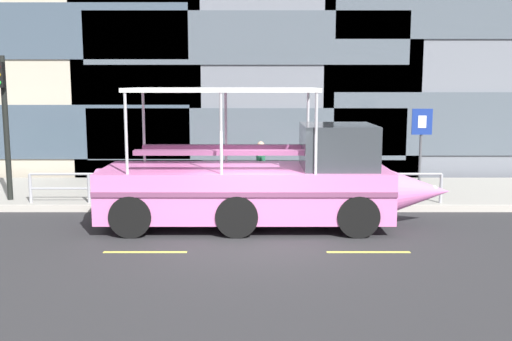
{
  "coord_description": "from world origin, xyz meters",
  "views": [
    {
      "loc": [
        -0.02,
        -13.16,
        3.6
      ],
      "look_at": [
        0.06,
        2.25,
        1.3
      ],
      "focal_mm": 41.3,
      "sensor_mm": 36.0,
      "label": 1
    }
  ],
  "objects_px": {
    "traffic_light_pole": "(1,114)",
    "pedestrian_mid_left": "(258,162)",
    "duck_tour_boat": "(263,183)",
    "pedestrian_near_bow": "(336,161)",
    "parking_sign": "(418,138)"
  },
  "relations": [
    {
      "from": "traffic_light_pole",
      "to": "parking_sign",
      "type": "distance_m",
      "value": 12.17
    },
    {
      "from": "duck_tour_boat",
      "to": "pedestrian_near_bow",
      "type": "bearing_deg",
      "value": 56.42
    },
    {
      "from": "traffic_light_pole",
      "to": "pedestrian_mid_left",
      "type": "bearing_deg",
      "value": 8.08
    },
    {
      "from": "parking_sign",
      "to": "pedestrian_mid_left",
      "type": "height_order",
      "value": "parking_sign"
    },
    {
      "from": "parking_sign",
      "to": "duck_tour_boat",
      "type": "distance_m",
      "value": 5.43
    },
    {
      "from": "traffic_light_pole",
      "to": "parking_sign",
      "type": "bearing_deg",
      "value": 1.26
    },
    {
      "from": "pedestrian_near_bow",
      "to": "pedestrian_mid_left",
      "type": "distance_m",
      "value": 2.43
    },
    {
      "from": "parking_sign",
      "to": "pedestrian_near_bow",
      "type": "height_order",
      "value": "parking_sign"
    },
    {
      "from": "pedestrian_mid_left",
      "to": "pedestrian_near_bow",
      "type": "bearing_deg",
      "value": 0.98
    },
    {
      "from": "pedestrian_near_bow",
      "to": "pedestrian_mid_left",
      "type": "relative_size",
      "value": 1.03
    },
    {
      "from": "traffic_light_pole",
      "to": "parking_sign",
      "type": "relative_size",
      "value": 1.57
    },
    {
      "from": "pedestrian_mid_left",
      "to": "duck_tour_boat",
      "type": "bearing_deg",
      "value": -88.38
    },
    {
      "from": "duck_tour_boat",
      "to": "traffic_light_pole",
      "type": "bearing_deg",
      "value": 162.14
    },
    {
      "from": "pedestrian_near_bow",
      "to": "pedestrian_mid_left",
      "type": "xyz_separation_m",
      "value": [
        -2.43,
        -0.04,
        -0.03
      ]
    },
    {
      "from": "duck_tour_boat",
      "to": "pedestrian_mid_left",
      "type": "xyz_separation_m",
      "value": [
        -0.1,
        3.48,
        0.06
      ]
    }
  ]
}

